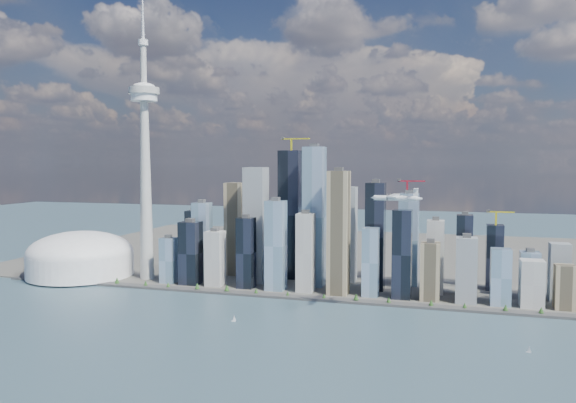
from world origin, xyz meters
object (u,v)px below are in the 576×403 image
(needle_tower, at_px, (145,155))
(sailboat_east, at_px, (529,350))
(airplane, at_px, (396,197))
(sailboat_west, at_px, (234,319))
(dome_stadium, at_px, (81,257))

(needle_tower, xyz_separation_m, sailboat_east, (642.90, -234.20, -233.12))
(sailboat_east, bearing_deg, airplane, 174.83)
(airplane, xyz_separation_m, sailboat_east, (163.99, -79.78, -172.24))
(sailboat_east, bearing_deg, needle_tower, -179.24)
(sailboat_west, xyz_separation_m, sailboat_east, (380.69, -22.03, -0.50))
(needle_tower, bearing_deg, sailboat_west, -38.98)
(needle_tower, xyz_separation_m, airplane, (478.91, -154.42, -60.88))
(needle_tower, distance_m, dome_stadium, 241.40)
(needle_tower, height_order, dome_stadium, needle_tower)
(sailboat_west, bearing_deg, airplane, 15.69)
(dome_stadium, distance_m, airplane, 649.82)
(sailboat_west, bearing_deg, needle_tower, 141.78)
(sailboat_east, bearing_deg, sailboat_west, -162.54)
(sailboat_west, height_order, sailboat_east, sailboat_west)
(airplane, height_order, sailboat_west, airplane)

